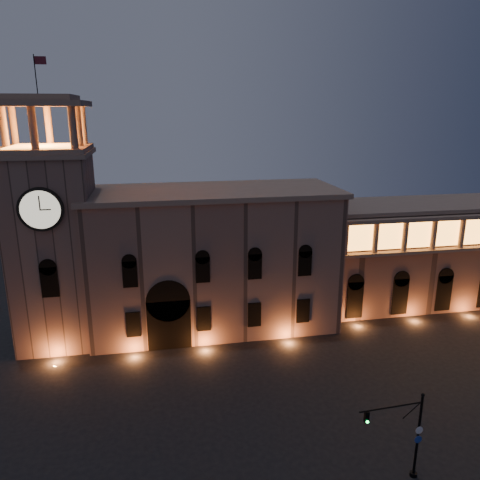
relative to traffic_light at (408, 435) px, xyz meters
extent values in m
plane|color=black|center=(-8.49, 7.22, -3.79)|extent=(160.00, 160.00, 0.00)
cube|color=#795A4F|center=(-10.49, 29.22, 4.71)|extent=(30.00, 12.00, 17.00)
cube|color=#876D5D|center=(-10.49, 29.22, 13.51)|extent=(30.80, 12.80, 0.60)
cube|color=black|center=(-16.49, 23.82, -0.79)|extent=(5.00, 1.40, 6.00)
cylinder|color=black|center=(-16.49, 23.82, 2.21)|extent=(5.00, 1.40, 5.00)
cube|color=orange|center=(-16.49, 23.62, -0.99)|extent=(4.20, 0.20, 5.00)
cube|color=#795A4F|center=(-28.99, 28.22, 7.21)|extent=(9.00, 9.00, 22.00)
cube|color=#876D5D|center=(-28.99, 28.22, 18.46)|extent=(9.80, 9.80, 0.50)
cylinder|color=black|center=(-28.99, 23.54, 13.21)|extent=(4.60, 0.35, 4.60)
cylinder|color=beige|center=(-28.99, 23.40, 13.21)|extent=(4.00, 0.12, 4.00)
cube|color=#876D5D|center=(-28.99, 28.22, 18.96)|extent=(9.40, 9.40, 0.50)
cube|color=orange|center=(-28.99, 28.22, 19.26)|extent=(6.80, 6.80, 0.15)
cylinder|color=#876D5D|center=(-28.99, 24.42, 21.31)|extent=(0.76, 0.76, 4.20)
cylinder|color=#876D5D|center=(-25.19, 24.42, 21.31)|extent=(0.76, 0.76, 4.20)
cylinder|color=#876D5D|center=(-32.79, 32.02, 21.31)|extent=(0.76, 0.76, 4.20)
cylinder|color=#876D5D|center=(-28.99, 32.02, 21.31)|extent=(0.76, 0.76, 4.20)
cylinder|color=#876D5D|center=(-25.19, 32.02, 21.31)|extent=(0.76, 0.76, 4.20)
cylinder|color=#876D5D|center=(-32.79, 28.22, 21.31)|extent=(0.76, 0.76, 4.20)
cylinder|color=#876D5D|center=(-25.19, 28.22, 21.31)|extent=(0.76, 0.76, 4.20)
cube|color=#876D5D|center=(-28.99, 28.22, 23.71)|extent=(9.80, 9.80, 0.60)
cube|color=#876D5D|center=(-28.99, 28.22, 24.31)|extent=(7.50, 7.50, 0.60)
cylinder|color=black|center=(-28.99, 28.22, 26.61)|extent=(0.10, 0.10, 4.00)
plane|color=#4D1621|center=(-28.39, 28.22, 28.01)|extent=(1.20, 0.00, 1.20)
cube|color=brown|center=(23.51, 31.22, 3.21)|extent=(40.00, 10.00, 14.00)
cube|color=#876D5D|center=(23.51, 31.22, 10.46)|extent=(40.60, 10.60, 0.50)
cube|color=#876D5D|center=(23.51, 25.72, 5.51)|extent=(40.00, 1.20, 0.40)
cube|color=#876D5D|center=(23.51, 25.72, 9.81)|extent=(40.00, 1.40, 0.50)
cube|color=orange|center=(23.51, 26.27, 7.71)|extent=(38.00, 0.15, 3.60)
cylinder|color=#876D5D|center=(5.51, 25.72, 7.71)|extent=(0.70, 0.70, 4.00)
cylinder|color=#876D5D|center=(9.51, 25.72, 7.71)|extent=(0.70, 0.70, 4.00)
cylinder|color=#876D5D|center=(13.51, 25.72, 7.71)|extent=(0.70, 0.70, 4.00)
cylinder|color=#876D5D|center=(17.51, 25.72, 7.71)|extent=(0.70, 0.70, 4.00)
cylinder|color=#876D5D|center=(21.51, 25.72, 7.71)|extent=(0.70, 0.70, 4.00)
cylinder|color=black|center=(0.88, 0.06, -0.30)|extent=(0.20, 0.20, 6.98)
cylinder|color=black|center=(0.88, 0.06, -3.64)|extent=(0.56, 0.56, 0.30)
sphere|color=black|center=(0.88, 0.06, 3.29)|extent=(0.28, 0.28, 0.28)
cylinder|color=black|center=(-1.61, -0.08, 2.69)|extent=(4.98, 0.39, 0.12)
cube|color=black|center=(-3.50, -0.18, 2.19)|extent=(0.31, 0.29, 0.85)
cylinder|color=#0CE53F|center=(-3.49, -0.34, 1.91)|extent=(0.18, 0.09, 0.18)
cylinder|color=silver|center=(0.84, -0.09, 0.40)|extent=(0.60, 0.07, 0.60)
cylinder|color=navy|center=(0.84, -0.09, -0.40)|extent=(0.60, 0.07, 0.60)
camera|label=1|loc=(-17.53, -26.41, 23.20)|focal=35.00mm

